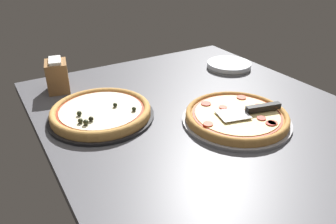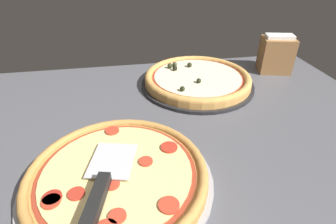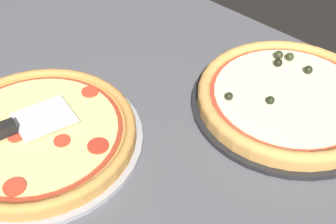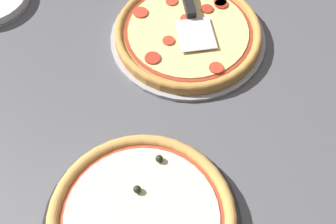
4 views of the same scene
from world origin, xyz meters
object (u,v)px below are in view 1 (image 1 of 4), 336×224
(pizza_front, at_px, (237,115))
(serving_spatula, at_px, (255,109))
(plate_stack, at_px, (229,65))
(pizza_back, at_px, (101,111))
(napkin_holder, at_px, (57,76))

(pizza_front, relative_size, serving_spatula, 1.50)
(plate_stack, bearing_deg, serving_spatula, 149.41)
(pizza_back, distance_m, plate_stack, 0.72)
(napkin_holder, bearing_deg, plate_stack, -101.51)
(pizza_front, xyz_separation_m, pizza_back, (0.27, 0.39, 0.00))
(pizza_back, xyz_separation_m, plate_stack, (0.15, -0.71, -0.01))
(serving_spatula, height_order, napkin_holder, napkin_holder)
(pizza_front, relative_size, napkin_holder, 2.58)
(plate_stack, bearing_deg, pizza_front, 142.59)
(pizza_back, height_order, serving_spatula, serving_spatula)
(serving_spatula, xyz_separation_m, plate_stack, (0.45, -0.26, -0.03))
(pizza_front, relative_size, pizza_back, 1.00)
(napkin_holder, bearing_deg, serving_spatula, -139.77)
(pizza_back, bearing_deg, napkin_holder, 11.96)
(plate_stack, height_order, napkin_holder, napkin_holder)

